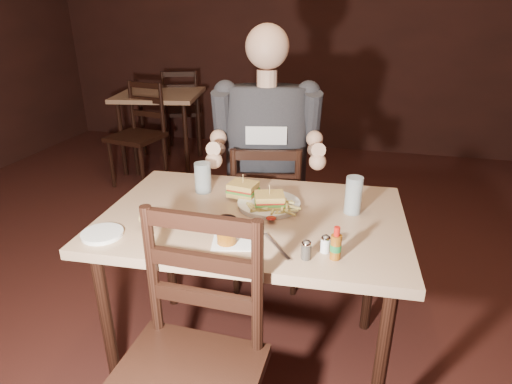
% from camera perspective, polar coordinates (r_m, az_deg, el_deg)
% --- Properties ---
extents(room_shell, '(7.00, 7.00, 7.00)m').
position_cam_1_polar(room_shell, '(1.67, -8.81, 17.85)').
color(room_shell, black).
rests_on(room_shell, ground).
extents(main_table, '(1.26, 0.87, 0.77)m').
position_cam_1_polar(main_table, '(1.80, -0.38, -5.28)').
color(main_table, tan).
rests_on(main_table, ground).
extents(bg_table, '(0.92, 0.92, 0.77)m').
position_cam_1_polar(bg_table, '(4.55, -12.68, 11.67)').
color(bg_table, tan).
rests_on(bg_table, ground).
extents(chair_far, '(0.49, 0.53, 0.89)m').
position_cam_1_polar(chair_far, '(2.51, 1.30, -2.79)').
color(chair_far, black).
rests_on(chair_far, ground).
extents(bg_chair_far, '(0.57, 0.59, 0.94)m').
position_cam_1_polar(bg_chair_far, '(5.08, -9.77, 10.62)').
color(bg_chair_far, black).
rests_on(bg_chair_far, ground).
extents(bg_chair_near, '(0.51, 0.54, 0.93)m').
position_cam_1_polar(bg_chair_near, '(4.13, -15.72, 7.15)').
color(bg_chair_near, black).
rests_on(bg_chair_near, ground).
extents(diner, '(0.67, 0.57, 1.03)m').
position_cam_1_polar(diner, '(2.28, 1.40, 8.61)').
color(diner, '#2C2D31').
rests_on(diner, chair_far).
extents(dinner_plate, '(0.27, 0.27, 0.01)m').
position_cam_1_polar(dinner_plate, '(1.83, 1.72, -1.72)').
color(dinner_plate, white).
rests_on(dinner_plate, main_table).
extents(sandwich_left, '(0.13, 0.12, 0.10)m').
position_cam_1_polar(sandwich_left, '(1.88, -1.74, 0.97)').
color(sandwich_left, gold).
rests_on(sandwich_left, dinner_plate).
extents(sandwich_right, '(0.14, 0.13, 0.10)m').
position_cam_1_polar(sandwich_right, '(1.77, 1.81, -0.53)').
color(sandwich_right, gold).
rests_on(sandwich_right, dinner_plate).
extents(fries_pile, '(0.26, 0.18, 0.04)m').
position_cam_1_polar(fries_pile, '(1.77, 2.23, -1.72)').
color(fries_pile, tan).
rests_on(fries_pile, dinner_plate).
extents(ketchup_dollop, '(0.04, 0.04, 0.01)m').
position_cam_1_polar(ketchup_dollop, '(1.69, 2.04, -3.50)').
color(ketchup_dollop, maroon).
rests_on(ketchup_dollop, dinner_plate).
extents(glass_left, '(0.08, 0.08, 0.14)m').
position_cam_1_polar(glass_left, '(1.97, -7.10, 1.92)').
color(glass_left, silver).
rests_on(glass_left, main_table).
extents(glass_right, '(0.07, 0.07, 0.16)m').
position_cam_1_polar(glass_right, '(1.79, 12.87, -0.43)').
color(glass_right, silver).
rests_on(glass_right, main_table).
extents(hot_sauce, '(0.04, 0.04, 0.12)m').
position_cam_1_polar(hot_sauce, '(1.46, 10.63, -6.70)').
color(hot_sauce, brown).
rests_on(hot_sauce, main_table).
extents(salt_shaker, '(0.03, 0.03, 0.06)m').
position_cam_1_polar(salt_shaker, '(1.51, 9.24, -6.89)').
color(salt_shaker, white).
rests_on(salt_shaker, main_table).
extents(pepper_shaker, '(0.04, 0.04, 0.06)m').
position_cam_1_polar(pepper_shaker, '(1.46, 6.71, -7.72)').
color(pepper_shaker, '#38332D').
rests_on(pepper_shaker, main_table).
extents(syrup_dispenser, '(0.08, 0.08, 0.10)m').
position_cam_1_polar(syrup_dispenser, '(1.54, -3.95, -5.21)').
color(syrup_dispenser, brown).
rests_on(syrup_dispenser, main_table).
extents(napkin, '(0.17, 0.16, 0.00)m').
position_cam_1_polar(napkin, '(1.57, -3.10, -6.57)').
color(napkin, white).
rests_on(napkin, main_table).
extents(knife, '(0.13, 0.17, 0.00)m').
position_cam_1_polar(knife, '(1.53, 2.76, -7.21)').
color(knife, silver).
rests_on(knife, napkin).
extents(fork, '(0.03, 0.16, 0.00)m').
position_cam_1_polar(fork, '(1.60, -3.05, -5.79)').
color(fork, silver).
rests_on(fork, napkin).
extents(side_plate, '(0.16, 0.16, 0.01)m').
position_cam_1_polar(side_plate, '(1.70, -19.80, -5.39)').
color(side_plate, white).
rests_on(side_plate, main_table).
extents(bread_roll, '(0.11, 0.09, 0.06)m').
position_cam_1_polar(bread_roll, '(1.69, -13.79, -3.41)').
color(bread_roll, '#DAB76E').
rests_on(bread_roll, side_plate).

